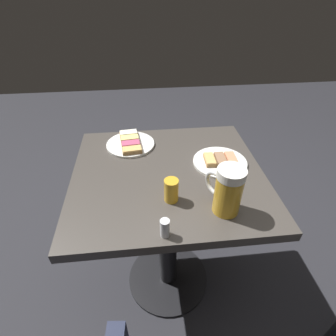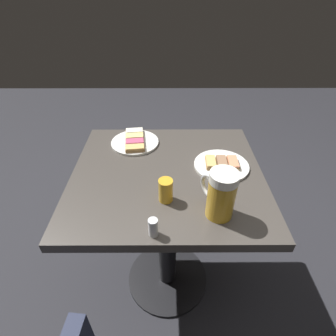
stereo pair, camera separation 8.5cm
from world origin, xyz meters
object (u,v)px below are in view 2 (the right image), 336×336
salt_shaker (154,227)px  beer_mug (221,194)px  beer_glass_small (167,190)px  plate_near (222,165)px  plate_far (136,141)px

salt_shaker → beer_mug: bearing=-157.4°
beer_glass_small → salt_shaker: (0.04, 0.15, -0.01)m
salt_shaker → plate_near: bearing=-127.4°
beer_glass_small → salt_shaker: 0.16m
plate_far → beer_glass_small: size_ratio=2.54×
beer_mug → salt_shaker: size_ratio=2.70×
plate_far → salt_shaker: size_ratio=3.47×
plate_near → beer_mug: size_ratio=1.31×
plate_far → beer_mug: 0.54m
plate_near → plate_far: same height
plate_near → salt_shaker: 0.43m
plate_far → salt_shaker: salt_shaker is taller
beer_mug → beer_glass_small: beer_mug is taller
beer_mug → beer_glass_small: 0.19m
plate_near → beer_glass_small: size_ratio=2.59×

